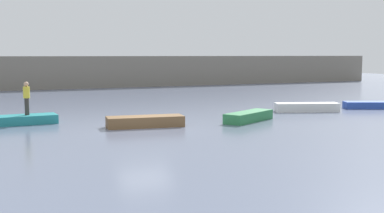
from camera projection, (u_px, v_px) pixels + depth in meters
The scene contains 8 objects.
ground_plane at pixel (145, 129), 22.86m from camera, with size 120.00×120.00×0.00m, color slate.
embankment_wall at pixel (49, 73), 48.88m from camera, with size 80.00×1.20×3.28m, color gray.
rowboat_teal at pixel (27, 119), 24.53m from camera, with size 2.82×1.27×0.44m, color teal.
rowboat_brown at pixel (145, 121), 23.49m from camera, with size 3.64×1.15×0.52m, color brown.
rowboat_green at pixel (249, 116), 25.45m from camera, with size 3.43×1.01×0.50m, color #2D7F47.
rowboat_white at pixel (307, 107), 29.77m from camera, with size 3.80×0.99×0.53m, color white.
rowboat_blue at pixel (367, 105), 31.55m from camera, with size 2.84×1.03×0.44m, color #2B4CAD.
person_yellow_shirt at pixel (27, 96), 24.41m from camera, with size 0.32×0.32×1.66m.
Camera 1 is at (-7.39, -21.49, 3.44)m, focal length 46.11 mm.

